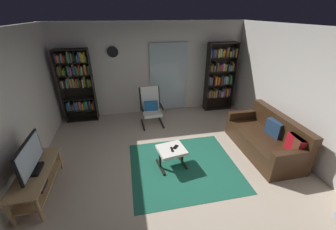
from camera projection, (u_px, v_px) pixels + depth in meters
ground_plane at (174, 172)px, 4.06m from camera, size 7.02×7.02×0.00m
wall_back at (152, 70)px, 6.02m from camera, size 5.60×0.06×2.60m
wall_right at (312, 100)px, 3.96m from camera, size 0.06×6.00×2.60m
glass_door_panel at (169, 78)px, 6.16m from camera, size 1.10×0.01×2.00m
area_rug at (184, 166)px, 4.21m from camera, size 2.11×1.91×0.01m
tv_stand at (37, 179)px, 3.44m from camera, size 0.48×1.30×0.49m
television at (30, 158)px, 3.27m from camera, size 0.20×0.86×0.55m
bookshelf_near_tv at (77, 83)px, 5.55m from camera, size 0.85×0.30×1.98m
bookshelf_near_sofa at (220, 75)px, 6.26m from camera, size 0.86×0.30×2.04m
leather_sofa at (267, 140)px, 4.52m from camera, size 0.86×1.83×0.86m
lounge_armchair at (151, 105)px, 5.62m from camera, size 0.59×0.67×1.02m
ottoman at (171, 152)px, 4.10m from camera, size 0.59×0.56×0.41m
tv_remote at (172, 149)px, 4.03m from camera, size 0.04×0.14×0.02m
cell_phone at (176, 147)px, 4.11m from camera, size 0.14×0.15×0.01m
wall_clock at (113, 52)px, 5.52m from camera, size 0.29×0.03×0.29m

